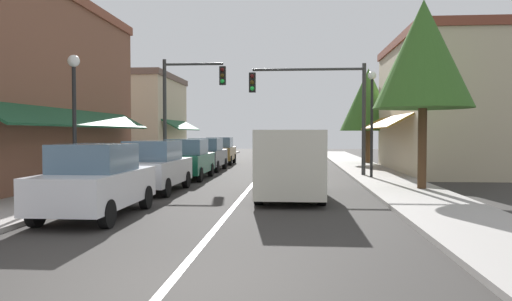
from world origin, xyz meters
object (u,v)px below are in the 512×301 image
Objects in this scene: parked_car_nearest_left at (96,181)px; street_lamp_left_near at (74,101)px; parked_car_second_left at (154,167)px; tree_right_far at (368,100)px; van_in_lane at (291,161)px; tree_right_near at (423,55)px; street_lamp_right_mid at (372,107)px; parked_car_far_left at (206,154)px; traffic_signal_left_corner at (185,98)px; parked_car_third_left at (188,159)px; parked_car_distant_left at (220,151)px; traffic_signal_mast_arm at (321,99)px.

parked_car_nearest_left is 4.07m from street_lamp_left_near.
tree_right_far is at bearing 59.59° from parked_car_second_left.
parked_car_nearest_left is 0.79× the size of van_in_lane.
street_lamp_left_near reaches higher than parked_car_nearest_left.
street_lamp_right_mid is at bearing 103.95° from tree_right_near.
parked_car_far_left is 9.57m from street_lamp_right_mid.
tree_right_far is at bearing 88.86° from tree_right_near.
parked_car_second_left is 1.00× the size of parked_car_far_left.
traffic_signal_left_corner is at bearing -141.32° from tree_right_far.
parked_car_third_left and parked_car_far_left have the same top height.
tree_right_far is at bearing 38.68° from traffic_signal_left_corner.
parked_car_third_left is 14.65m from tree_right_far.
street_lamp_right_mid is (8.21, -10.23, 2.30)m from parked_car_distant_left.
traffic_signal_left_corner reaches higher than parked_car_far_left.
parked_car_nearest_left is 14.76m from parked_car_far_left.
traffic_signal_left_corner is 0.92× the size of tree_right_far.
parked_car_second_left is 0.80× the size of van_in_lane.
parked_car_far_left is at bearing 149.99° from traffic_signal_mast_arm.
traffic_signal_left_corner reaches higher than van_in_lane.
traffic_signal_left_corner is at bearing 145.89° from tree_right_near.
traffic_signal_left_corner is (-0.66, -2.21, 2.87)m from parked_car_far_left.
traffic_signal_left_corner is at bearing 93.21° from parked_car_nearest_left.
parked_car_distant_left is at bearing 122.56° from tree_right_near.
tree_right_near is at bearing -76.05° from street_lamp_right_mid.
parked_car_far_left is at bearing -90.48° from parked_car_distant_left.
parked_car_second_left is 0.67× the size of tree_right_far.
van_in_lane is 17.61m from tree_right_far.
traffic_signal_left_corner is (-0.68, 12.55, 2.87)m from parked_car_nearest_left.
street_lamp_left_near is at bearing -122.56° from tree_right_far.
parked_car_second_left is 0.73× the size of traffic_signal_left_corner.
parked_car_distant_left is 0.73× the size of traffic_signal_left_corner.
traffic_signal_mast_arm is (5.98, -3.45, 2.72)m from parked_car_far_left.
traffic_signal_left_corner is 1.21× the size of street_lamp_right_mid.
tree_right_near is (1.07, -4.29, 1.55)m from street_lamp_right_mid.
parked_car_distant_left is 8.40m from traffic_signal_left_corner.
parked_car_nearest_left is 0.94× the size of street_lamp_left_near.
parked_car_third_left is 0.99× the size of parked_car_distant_left.
tree_right_far reaches higher than parked_car_second_left.
parked_car_nearest_left is at bearing -139.23° from van_in_lane.
street_lamp_left_near is (-1.86, -11.82, 2.11)m from parked_car_far_left.
traffic_signal_left_corner is at bearing 164.93° from street_lamp_right_mid.
tree_right_near is at bearing -23.89° from parked_car_third_left.
parked_car_third_left is 10.53m from parked_car_distant_left.
parked_car_nearest_left is at bearing -117.81° from traffic_signal_mast_arm.
parked_car_distant_left is 0.78× the size of traffic_signal_mast_arm.
street_lamp_right_mid is at bearing 36.10° from street_lamp_left_near.
parked_car_second_left is 9.71m from parked_car_far_left.
street_lamp_right_mid is 0.71× the size of tree_right_near.
traffic_signal_mast_arm is at bearing -110.39° from tree_right_far.
van_in_lane is (4.77, -16.45, 0.27)m from parked_car_distant_left.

